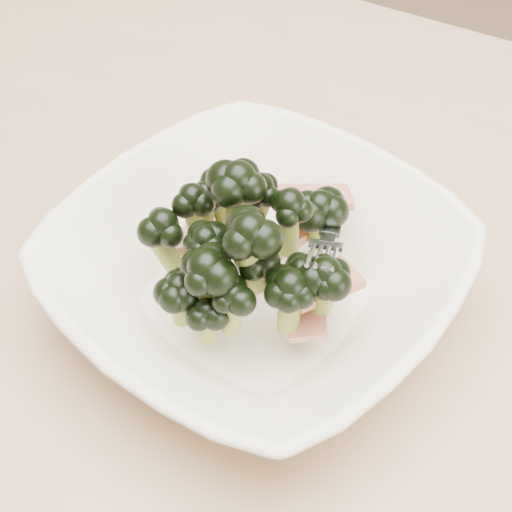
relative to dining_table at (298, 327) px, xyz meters
name	(u,v)px	position (x,y,z in m)	size (l,w,h in m)	color
dining_table	(298,327)	(0.00, 0.00, 0.00)	(1.20, 0.80, 0.75)	tan
broccoli_dish	(255,266)	(-0.01, -0.06, 0.14)	(0.33, 0.33, 0.13)	#EEE5CA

